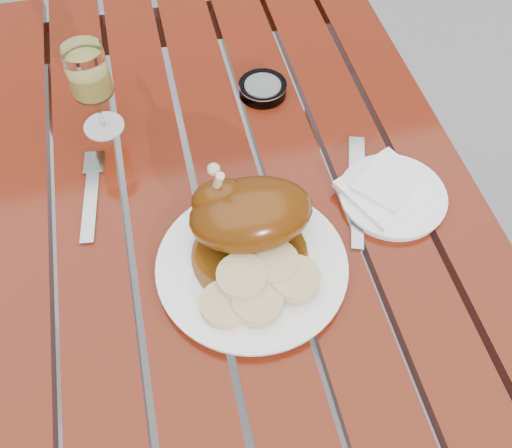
{
  "coord_description": "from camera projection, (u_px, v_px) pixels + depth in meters",
  "views": [
    {
      "loc": [
        -0.09,
        -0.61,
        1.48
      ],
      "look_at": [
        0.02,
        -0.12,
        0.78
      ],
      "focal_mm": 40.0,
      "sensor_mm": 36.0,
      "label": 1
    }
  ],
  "objects": [
    {
      "name": "table",
      "position": [
        235.0,
        288.0,
        1.26
      ],
      "size": [
        0.8,
        1.2,
        0.75
      ],
      "primitive_type": "cube",
      "color": "maroon",
      "rests_on": "ground"
    },
    {
      "name": "side_plate",
      "position": [
        392.0,
        196.0,
        0.92
      ],
      "size": [
        0.22,
        0.22,
        0.01
      ],
      "primitive_type": "cylinder",
      "rotation": [
        0.0,
        0.0,
        0.32
      ],
      "color": "white",
      "rests_on": "table"
    },
    {
      "name": "dinner_plate",
      "position": [
        252.0,
        267.0,
        0.84
      ],
      "size": [
        0.34,
        0.34,
        0.02
      ],
      "primitive_type": "cylinder",
      "rotation": [
        0.0,
        0.0,
        0.24
      ],
      "color": "white",
      "rests_on": "table"
    },
    {
      "name": "knife",
      "position": [
        357.0,
        198.0,
        0.93
      ],
      "size": [
        0.08,
        0.2,
        0.01
      ],
      "primitive_type": "cube",
      "rotation": [
        0.0,
        0.0,
        -0.32
      ],
      "color": "gray",
      "rests_on": "table"
    },
    {
      "name": "roast_duck",
      "position": [
        247.0,
        214.0,
        0.83
      ],
      "size": [
        0.19,
        0.18,
        0.13
      ],
      "color": "#572D09",
      "rests_on": "dinner_plate"
    },
    {
      "name": "ground",
      "position": [
        239.0,
        354.0,
        1.56
      ],
      "size": [
        60.0,
        60.0,
        0.0
      ],
      "primitive_type": "plane",
      "color": "slate",
      "rests_on": "ground"
    },
    {
      "name": "napkin",
      "position": [
        386.0,
        188.0,
        0.92
      ],
      "size": [
        0.16,
        0.16,
        0.01
      ],
      "primitive_type": "cube",
      "rotation": [
        0.0,
        0.0,
        0.42
      ],
      "color": "white",
      "rests_on": "side_plate"
    },
    {
      "name": "wine_glass",
      "position": [
        93.0,
        91.0,
        0.95
      ],
      "size": [
        0.09,
        0.09,
        0.17
      ],
      "primitive_type": "cylinder",
      "rotation": [
        0.0,
        0.0,
        -0.22
      ],
      "color": "#C6C05A",
      "rests_on": "table"
    },
    {
      "name": "fork",
      "position": [
        91.0,
        199.0,
        0.92
      ],
      "size": [
        0.04,
        0.18,
        0.01
      ],
      "primitive_type": "cube",
      "rotation": [
        0.0,
        0.0,
        -0.13
      ],
      "color": "gray",
      "rests_on": "table"
    },
    {
      "name": "ashtray",
      "position": [
        263.0,
        89.0,
        1.07
      ],
      "size": [
        0.1,
        0.1,
        0.02
      ],
      "primitive_type": "cylinder",
      "rotation": [
        0.0,
        0.0,
        -0.11
      ],
      "color": "#B2B7BC",
      "rests_on": "table"
    },
    {
      "name": "bread_dumplings",
      "position": [
        259.0,
        284.0,
        0.8
      ],
      "size": [
        0.17,
        0.12,
        0.03
      ],
      "color": "#D5BF82",
      "rests_on": "dinner_plate"
    }
  ]
}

